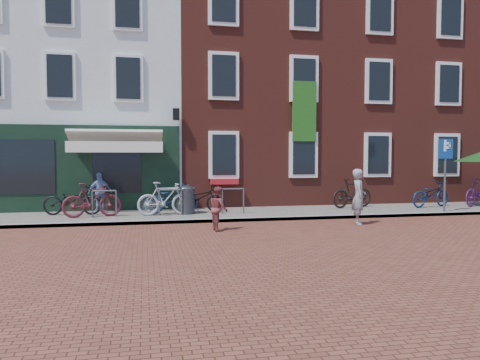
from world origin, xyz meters
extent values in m
plane|color=brown|center=(0.00, 0.00, 0.00)|extent=(80.00, 80.00, 0.00)
cube|color=slate|center=(1.00, 1.50, 0.05)|extent=(24.00, 3.00, 0.10)
cube|color=silver|center=(-5.00, 7.00, 4.50)|extent=(8.00, 8.00, 9.00)
cube|color=maroon|center=(2.00, 7.00, 5.00)|extent=(6.00, 8.00, 10.00)
cube|color=maroon|center=(8.00, 7.00, 5.00)|extent=(6.00, 8.00, 10.00)
cylinder|color=#39393C|center=(-0.98, 1.44, 0.50)|extent=(0.53, 0.53, 0.80)
ellipsoid|color=#39393C|center=(-0.98, 1.44, 0.96)|extent=(0.53, 0.53, 0.24)
cylinder|color=#4C4C4F|center=(7.50, 0.25, 1.23)|extent=(0.07, 0.07, 2.25)
cube|color=navy|center=(7.50, 0.23, 2.20)|extent=(0.50, 0.04, 0.65)
imported|color=gray|center=(3.71, -1.17, 0.80)|extent=(0.56, 0.68, 1.59)
imported|color=brown|center=(-0.38, -1.40, 0.58)|extent=(0.50, 0.61, 1.16)
imported|color=#708BB6|center=(-3.75, 2.60, 0.76)|extent=(0.83, 0.54, 1.31)
imported|color=black|center=(-4.53, 1.89, 0.57)|extent=(1.86, 0.82, 0.95)
imported|color=#571823|center=(-3.86, 1.20, 0.62)|extent=(1.81, 0.83, 1.05)
imported|color=navy|center=(-1.44, 1.65, 0.57)|extent=(1.90, 1.11, 0.95)
imported|color=#B0B0B2|center=(-1.66, 1.24, 0.62)|extent=(1.78, 0.63, 1.05)
imported|color=black|center=(-0.57, 1.80, 0.57)|extent=(1.90, 1.07, 0.95)
imported|color=black|center=(5.02, 1.99, 0.62)|extent=(1.81, 0.94, 1.05)
imported|color=#06234B|center=(7.89, 1.59, 0.57)|extent=(1.90, 1.08, 0.95)
imported|color=#521E55|center=(9.84, 1.54, 0.62)|extent=(1.80, 1.15, 1.05)
camera|label=1|loc=(-2.28, -13.36, 1.97)|focal=34.53mm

